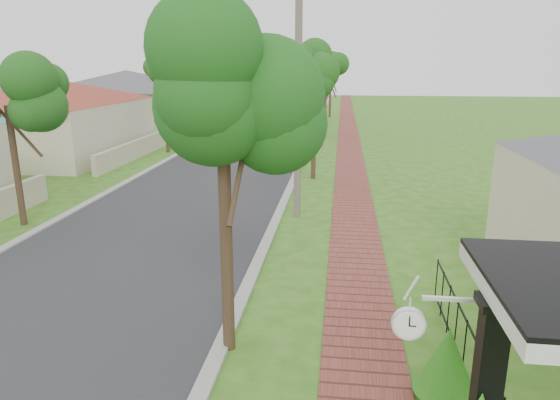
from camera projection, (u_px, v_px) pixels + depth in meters
The scene contains 14 objects.
ground at pixel (157, 400), 7.79m from camera, with size 160.00×160.00×0.00m, color #2E6317.
road at pixel (235, 160), 27.29m from camera, with size 7.00×120.00×0.02m, color #28282B.
kerb_right at pixel (302, 162), 26.86m from camera, with size 0.30×120.00×0.10m, color #9E9E99.
kerb_left at pixel (171, 159), 27.72m from camera, with size 0.30×120.00×0.10m, color #9E9E99.
sidewalk at pixel (350, 163), 26.55m from camera, with size 1.50×120.00×0.03m, color brown.
picket_fence at pixel (487, 396), 7.07m from camera, with size 0.03×8.02×1.00m.
street_trees at pixel (257, 73), 32.63m from camera, with size 10.70×37.65×5.89m.
far_house_red at pixel (26, 114), 28.09m from camera, with size 15.56×15.56×4.60m.
far_house_grey at pixel (129, 98), 41.49m from camera, with size 15.56×15.56×4.60m.
parked_car_red at pixel (294, 125), 36.36m from camera, with size 1.81×4.50×1.53m, color maroon.
parked_car_white at pixel (308, 115), 43.32m from camera, with size 1.64×4.71×1.55m, color white.
near_tree at pixel (222, 99), 8.04m from camera, with size 2.21×2.21×5.67m.
utility_pole at pixel (298, 80), 16.00m from camera, with size 1.20×0.24×9.06m.
station_clock at pixel (412, 321), 6.26m from camera, with size 1.06×0.13×0.60m.
Camera 1 is at (2.73, -6.40, 5.07)m, focal length 32.00 mm.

